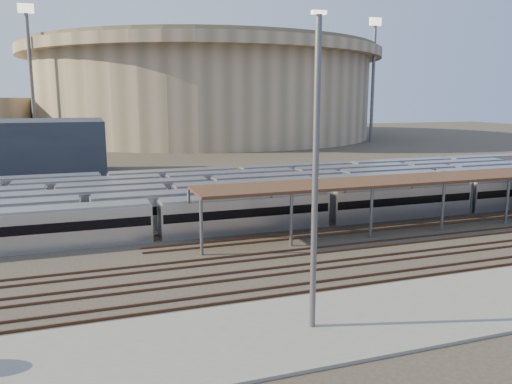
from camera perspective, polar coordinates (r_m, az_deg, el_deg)
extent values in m
plane|color=#383026|center=(46.03, 3.99, -6.66)|extent=(420.00, 420.00, 0.00)
cube|color=gray|center=(31.30, 6.30, -15.07)|extent=(50.00, 9.00, 0.20)
cube|color=silver|center=(55.73, 8.08, -1.77)|extent=(112.00, 2.90, 3.60)
cube|color=silver|center=(57.02, 0.37, -1.38)|extent=(112.00, 2.90, 3.60)
cube|color=silver|center=(58.75, -9.79, -1.18)|extent=(112.00, 2.90, 3.60)
cube|color=silver|center=(63.90, -5.28, -0.13)|extent=(112.00, 2.90, 3.60)
cube|color=silver|center=(66.99, -10.47, 0.24)|extent=(112.00, 2.90, 3.60)
cube|color=silver|center=(73.50, -2.11, 1.32)|extent=(112.00, 2.90, 3.60)
cylinder|color=#5A5A5F|center=(44.18, -6.26, -4.06)|extent=(0.30, 0.30, 5.00)
cylinder|color=#5A5A5F|center=(49.31, -7.65, -2.55)|extent=(0.30, 0.30, 5.00)
cylinder|color=#5A5A5F|center=(46.73, 4.06, -3.21)|extent=(0.30, 0.30, 5.00)
cylinder|color=#5A5A5F|center=(51.61, 1.72, -1.87)|extent=(0.30, 0.30, 5.00)
cylinder|color=#5A5A5F|center=(50.62, 13.04, -2.39)|extent=(0.30, 0.30, 5.00)
cylinder|color=#5A5A5F|center=(55.16, 10.09, -1.22)|extent=(0.30, 0.30, 5.00)
cylinder|color=#5A5A5F|center=(55.57, 20.57, -1.65)|extent=(0.30, 0.30, 5.00)
cylinder|color=#5A5A5F|center=(59.73, 17.31, -0.63)|extent=(0.30, 0.30, 5.00)
cylinder|color=#5A5A5F|center=(61.32, 26.78, -1.02)|extent=(0.30, 0.30, 5.00)
cylinder|color=#5A5A5F|center=(65.12, 23.41, -0.13)|extent=(0.30, 0.30, 5.00)
cube|color=#381C17|center=(59.89, 22.28, 1.65)|extent=(60.00, 6.00, 0.30)
cube|color=#4C3323|center=(44.47, 4.88, -7.17)|extent=(170.00, 0.12, 0.18)
cube|color=#4C3323|center=(45.78, 4.12, -6.64)|extent=(170.00, 0.12, 0.18)
cube|color=#4C3323|center=(41.04, 7.15, -8.75)|extent=(170.00, 0.12, 0.18)
cube|color=#4C3323|center=(42.31, 6.25, -8.13)|extent=(170.00, 0.12, 0.18)
cube|color=#4C3323|center=(37.71, 9.85, -10.60)|extent=(170.00, 0.12, 0.18)
cube|color=#4C3323|center=(38.94, 8.78, -9.88)|extent=(170.00, 0.12, 0.18)
cylinder|color=tan|center=(185.33, -5.85, 10.64)|extent=(116.00, 116.00, 28.00)
cylinder|color=tan|center=(186.01, -5.94, 15.42)|extent=(124.00, 124.00, 3.00)
cylinder|color=brown|center=(186.21, -5.96, 16.11)|extent=(120.00, 120.00, 1.50)
cylinder|color=#5A5A5F|center=(151.06, -24.26, 11.33)|extent=(1.00, 1.00, 36.00)
cube|color=#FFF2CC|center=(152.82, -24.84, 18.52)|extent=(4.00, 0.60, 2.40)
cylinder|color=#5A5A5F|center=(165.39, 13.20, 11.82)|extent=(1.00, 1.00, 36.00)
cube|color=#FFF2CC|center=(167.01, 13.49, 18.41)|extent=(4.00, 0.60, 2.40)
cylinder|color=#5A5A5F|center=(200.63, -17.20, 11.37)|extent=(1.00, 1.00, 36.00)
cube|color=#FFF2CC|center=(201.96, -17.51, 16.81)|extent=(4.00, 0.60, 2.40)
cylinder|color=#5A5A5F|center=(28.50, 6.79, 1.46)|extent=(0.36, 0.36, 17.87)
cube|color=#FFF2CC|center=(28.51, 7.21, 19.70)|extent=(0.82, 0.34, 0.20)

